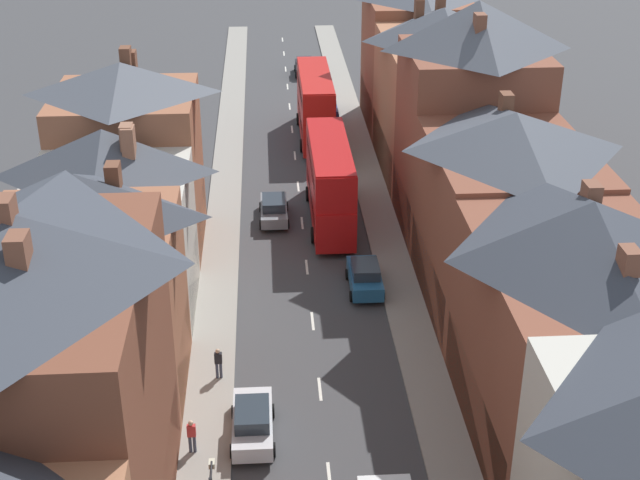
{
  "coord_description": "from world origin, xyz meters",
  "views": [
    {
      "loc": [
        -2.17,
        -15.93,
        24.91
      ],
      "look_at": [
        0.83,
        30.82,
        1.34
      ],
      "focal_mm": 50.0,
      "sensor_mm": 36.0,
      "label": 1
    }
  ],
  "objects_px": {
    "double_decker_bus_lead": "(315,105)",
    "pedestrian_mid_left": "(192,435)",
    "pedestrian_mid_right": "(218,362)",
    "car_mid_white": "(365,276)",
    "double_decker_bus_mid_street": "(330,181)",
    "car_near_blue": "(253,422)",
    "car_parked_left_a": "(274,209)",
    "car_parked_left_b": "(337,152)",
    "car_near_silver": "(304,66)",
    "car_parked_right_a": "(327,107)"
  },
  "relations": [
    {
      "from": "double_decker_bus_mid_street",
      "to": "double_decker_bus_lead",
      "type": "bearing_deg",
      "value": 90.0
    },
    {
      "from": "car_parked_right_a",
      "to": "car_parked_left_b",
      "type": "height_order",
      "value": "car_parked_left_b"
    },
    {
      "from": "car_parked_left_a",
      "to": "pedestrian_mid_left",
      "type": "height_order",
      "value": "pedestrian_mid_left"
    },
    {
      "from": "car_near_blue",
      "to": "car_parked_left_a",
      "type": "distance_m",
      "value": 21.89
    },
    {
      "from": "car_near_silver",
      "to": "car_parked_right_a",
      "type": "xyz_separation_m",
      "value": [
        1.3,
        -12.73,
        0.02
      ]
    },
    {
      "from": "car_near_blue",
      "to": "pedestrian_mid_left",
      "type": "relative_size",
      "value": 2.64
    },
    {
      "from": "pedestrian_mid_right",
      "to": "car_parked_left_b",
      "type": "bearing_deg",
      "value": 74.09
    },
    {
      "from": "double_decker_bus_lead",
      "to": "car_parked_left_a",
      "type": "height_order",
      "value": "double_decker_bus_lead"
    },
    {
      "from": "car_near_silver",
      "to": "pedestrian_mid_left",
      "type": "xyz_separation_m",
      "value": [
        -7.42,
        -56.15,
        0.2
      ]
    },
    {
      "from": "car_parked_left_a",
      "to": "car_near_blue",
      "type": "bearing_deg",
      "value": -93.41
    },
    {
      "from": "double_decker_bus_mid_street",
      "to": "car_mid_white",
      "type": "relative_size",
      "value": 2.68
    },
    {
      "from": "car_near_silver",
      "to": "pedestrian_mid_left",
      "type": "relative_size",
      "value": 2.48
    },
    {
      "from": "double_decker_bus_mid_street",
      "to": "car_near_blue",
      "type": "xyz_separation_m",
      "value": [
        -4.89,
        -21.48,
        -1.99
      ]
    },
    {
      "from": "double_decker_bus_lead",
      "to": "car_parked_left_a",
      "type": "relative_size",
      "value": 2.48
    },
    {
      "from": "car_parked_left_b",
      "to": "pedestrian_mid_left",
      "type": "distance_m",
      "value": 33.8
    },
    {
      "from": "car_parked_left_a",
      "to": "pedestrian_mid_right",
      "type": "height_order",
      "value": "pedestrian_mid_right"
    },
    {
      "from": "double_decker_bus_lead",
      "to": "car_mid_white",
      "type": "height_order",
      "value": "double_decker_bus_lead"
    },
    {
      "from": "double_decker_bus_lead",
      "to": "pedestrian_mid_left",
      "type": "relative_size",
      "value": 6.71
    },
    {
      "from": "car_near_blue",
      "to": "pedestrian_mid_right",
      "type": "relative_size",
      "value": 2.64
    },
    {
      "from": "double_decker_bus_lead",
      "to": "car_parked_left_b",
      "type": "xyz_separation_m",
      "value": [
        1.31,
        -5.35,
        -1.96
      ]
    },
    {
      "from": "car_parked_left_a",
      "to": "pedestrian_mid_right",
      "type": "xyz_separation_m",
      "value": [
        -2.91,
        -17.55,
        0.23
      ]
    },
    {
      "from": "double_decker_bus_mid_street",
      "to": "pedestrian_mid_left",
      "type": "bearing_deg",
      "value": -108.27
    },
    {
      "from": "car_near_blue",
      "to": "car_near_silver",
      "type": "bearing_deg",
      "value": 84.93
    },
    {
      "from": "car_near_blue",
      "to": "car_near_silver",
      "type": "distance_m",
      "value": 55.4
    },
    {
      "from": "car_parked_left_a",
      "to": "car_parked_left_b",
      "type": "height_order",
      "value": "car_parked_left_b"
    },
    {
      "from": "car_near_blue",
      "to": "car_parked_left_a",
      "type": "height_order",
      "value": "car_near_blue"
    },
    {
      "from": "double_decker_bus_mid_street",
      "to": "car_near_silver",
      "type": "height_order",
      "value": "double_decker_bus_mid_street"
    },
    {
      "from": "car_parked_left_a",
      "to": "car_parked_left_b",
      "type": "xyz_separation_m",
      "value": [
        4.9,
        9.84,
        0.04
      ]
    },
    {
      "from": "car_near_blue",
      "to": "car_mid_white",
      "type": "relative_size",
      "value": 1.06
    },
    {
      "from": "car_parked_left_b",
      "to": "car_mid_white",
      "type": "xyz_separation_m",
      "value": [
        -0.0,
        -19.3,
        -0.0
      ]
    },
    {
      "from": "car_parked_left_a",
      "to": "pedestrian_mid_left",
      "type": "xyz_separation_m",
      "value": [
        -3.82,
        -22.81,
        0.23
      ]
    },
    {
      "from": "double_decker_bus_mid_street",
      "to": "car_near_blue",
      "type": "distance_m",
      "value": 22.12
    },
    {
      "from": "pedestrian_mid_right",
      "to": "car_mid_white",
      "type": "bearing_deg",
      "value": 46.02
    },
    {
      "from": "double_decker_bus_lead",
      "to": "double_decker_bus_mid_street",
      "type": "relative_size",
      "value": 1.0
    },
    {
      "from": "car_near_silver",
      "to": "double_decker_bus_lead",
      "type": "bearing_deg",
      "value": -90.03
    },
    {
      "from": "car_near_silver",
      "to": "pedestrian_mid_left",
      "type": "bearing_deg",
      "value": -97.53
    },
    {
      "from": "car_near_blue",
      "to": "pedestrian_mid_left",
      "type": "xyz_separation_m",
      "value": [
        -2.52,
        -0.97,
        0.21
      ]
    },
    {
      "from": "car_near_silver",
      "to": "pedestrian_mid_left",
      "type": "distance_m",
      "value": 56.64
    },
    {
      "from": "double_decker_bus_lead",
      "to": "car_near_silver",
      "type": "height_order",
      "value": "double_decker_bus_lead"
    },
    {
      "from": "car_mid_white",
      "to": "car_parked_left_b",
      "type": "bearing_deg",
      "value": 90.0
    },
    {
      "from": "double_decker_bus_mid_street",
      "to": "pedestrian_mid_right",
      "type": "relative_size",
      "value": 6.71
    },
    {
      "from": "double_decker_bus_lead",
      "to": "pedestrian_mid_left",
      "type": "height_order",
      "value": "double_decker_bus_lead"
    },
    {
      "from": "double_decker_bus_lead",
      "to": "car_parked_right_a",
      "type": "xyz_separation_m",
      "value": [
        1.31,
        5.41,
        -1.97
      ]
    },
    {
      "from": "pedestrian_mid_right",
      "to": "car_near_silver",
      "type": "bearing_deg",
      "value": 82.71
    },
    {
      "from": "car_near_silver",
      "to": "car_parked_left_b",
      "type": "xyz_separation_m",
      "value": [
        1.3,
        -23.5,
        0.02
      ]
    },
    {
      "from": "car_parked_right_a",
      "to": "pedestrian_mid_left",
      "type": "xyz_separation_m",
      "value": [
        -8.72,
        -43.42,
        0.19
      ]
    },
    {
      "from": "car_near_silver",
      "to": "car_parked_left_a",
      "type": "xyz_separation_m",
      "value": [
        -3.6,
        -33.34,
        -0.02
      ]
    },
    {
      "from": "car_parked_left_a",
      "to": "pedestrian_mid_right",
      "type": "relative_size",
      "value": 2.71
    },
    {
      "from": "double_decker_bus_lead",
      "to": "pedestrian_mid_right",
      "type": "bearing_deg",
      "value": -101.22
    },
    {
      "from": "double_decker_bus_lead",
      "to": "car_parked_right_a",
      "type": "height_order",
      "value": "double_decker_bus_lead"
    }
  ]
}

